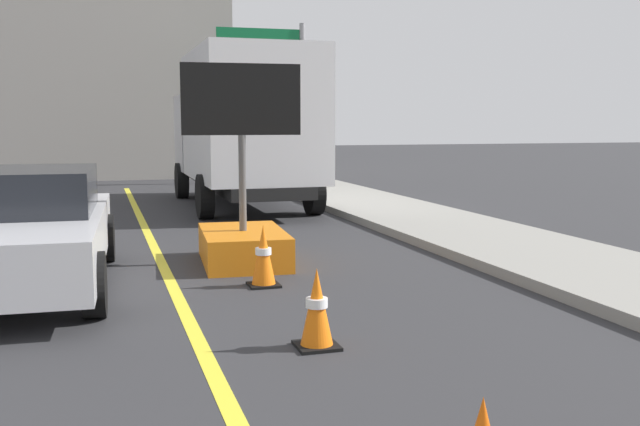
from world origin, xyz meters
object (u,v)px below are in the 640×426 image
box_truck (243,126)px  traffic_cone_far_lane (263,256)px  traffic_cone_mid_lane (317,309)px  pickup_car (18,229)px  highway_guide_sign (278,74)px  arrow_board_trailer (243,228)px

box_truck → traffic_cone_far_lane: bearing=-99.7°
traffic_cone_mid_lane → traffic_cone_far_lane: traffic_cone_far_lane is taller
pickup_car → highway_guide_sign: bearing=64.2°
arrow_board_trailer → highway_guide_sign: 13.36m
arrow_board_trailer → traffic_cone_mid_lane: 3.87m
highway_guide_sign → traffic_cone_mid_lane: highway_guide_sign is taller
traffic_cone_mid_lane → traffic_cone_far_lane: bearing=88.0°
highway_guide_sign → traffic_cone_mid_lane: 17.08m
pickup_car → highway_guide_sign: 14.95m
traffic_cone_mid_lane → arrow_board_trailer: bearing=88.1°
arrow_board_trailer → pickup_car: (-2.77, -0.72, 0.22)m
arrow_board_trailer → traffic_cone_far_lane: size_ratio=3.68×
box_truck → pickup_car: 8.29m
arrow_board_trailer → highway_guide_sign: size_ratio=0.54×
box_truck → traffic_cone_mid_lane: 10.48m
arrow_board_trailer → highway_guide_sign: (3.64, 12.51, 2.94)m
traffic_cone_mid_lane → highway_guide_sign: bearing=77.0°
box_truck → traffic_cone_far_lane: box_truck is taller
highway_guide_sign → traffic_cone_far_lane: highway_guide_sign is taller
pickup_car → highway_guide_sign: highway_guide_sign is taller
arrow_board_trailer → traffic_cone_mid_lane: arrow_board_trailer is taller
box_truck → traffic_cone_mid_lane: bearing=-97.9°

